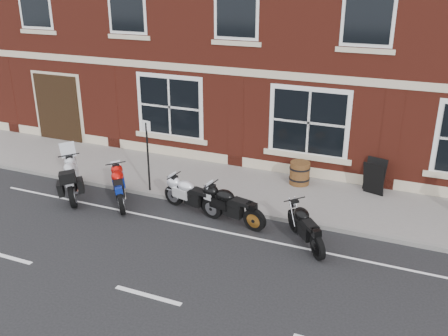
{
  "coord_description": "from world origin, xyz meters",
  "views": [
    {
      "loc": [
        4.96,
        -10.54,
        6.47
      ],
      "look_at": [
        -0.19,
        1.6,
        1.22
      ],
      "focal_mm": 40.0,
      "sensor_mm": 36.0,
      "label": 1
    }
  ],
  "objects": [
    {
      "name": "moto_naked_black",
      "position": [
        2.54,
        0.47,
        0.53
      ],
      "size": [
        1.37,
        1.68,
        0.92
      ],
      "rotation": [
        0.0,
        0.0,
        0.67
      ],
      "color": "black",
      "rests_on": "ground"
    },
    {
      "name": "parking_sign",
      "position": [
        -2.66,
        1.55,
        1.41
      ],
      "size": [
        0.31,
        0.08,
        2.23
      ],
      "rotation": [
        0.0,
        0.0,
        -0.18
      ],
      "color": "black",
      "rests_on": "sidewalk"
    },
    {
      "name": "ground",
      "position": [
        0.0,
        0.0,
        0.0
      ],
      "size": [
        80.0,
        80.0,
        0.0
      ],
      "primitive_type": "plane",
      "color": "black",
      "rests_on": "ground"
    },
    {
      "name": "kerb",
      "position": [
        0.0,
        1.42,
        0.06
      ],
      "size": [
        30.0,
        0.16,
        0.12
      ],
      "primitive_type": "cube",
      "color": "slate",
      "rests_on": "ground"
    },
    {
      "name": "moto_sport_silver",
      "position": [
        -0.93,
        1.01,
        0.53
      ],
      "size": [
        2.02,
        0.61,
        0.92
      ],
      "rotation": [
        0.0,
        0.0,
        1.33
      ],
      "color": "black",
      "rests_on": "ground"
    },
    {
      "name": "barrel_planter",
      "position": [
        1.47,
        3.84,
        0.49
      ],
      "size": [
        0.66,
        0.66,
        0.73
      ],
      "color": "#503B15",
      "rests_on": "sidewalk"
    },
    {
      "name": "a_board_sign",
      "position": [
        3.72,
        4.04,
        0.65
      ],
      "size": [
        0.72,
        0.58,
        1.05
      ],
      "primitive_type": null,
      "rotation": [
        0.0,
        0.0,
        -0.28
      ],
      "color": "black",
      "rests_on": "sidewalk"
    },
    {
      "name": "moto_touring_silver",
      "position": [
        -4.73,
        0.57,
        0.61
      ],
      "size": [
        1.49,
        1.91,
        1.5
      ],
      "rotation": [
        0.0,
        0.0,
        0.64
      ],
      "color": "black",
      "rests_on": "ground"
    },
    {
      "name": "sidewalk",
      "position": [
        0.0,
        3.0,
        0.06
      ],
      "size": [
        30.0,
        3.0,
        0.12
      ],
      "primitive_type": "cube",
      "color": "slate",
      "rests_on": "ground"
    },
    {
      "name": "moto_sport_red",
      "position": [
        -3.11,
        0.69,
        0.55
      ],
      "size": [
        1.36,
        1.81,
        0.96
      ],
      "rotation": [
        0.0,
        0.0,
        0.63
      ],
      "color": "black",
      "rests_on": "ground"
    },
    {
      "name": "moto_sport_black",
      "position": [
        0.38,
        0.79,
        0.55
      ],
      "size": [
        2.1,
        0.62,
        0.96
      ],
      "rotation": [
        0.0,
        0.0,
        1.34
      ],
      "color": "black",
      "rests_on": "ground"
    }
  ]
}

